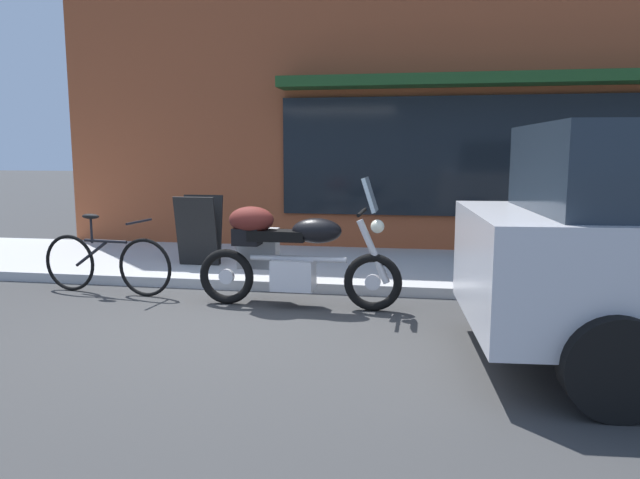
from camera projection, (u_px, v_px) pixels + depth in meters
ground_plane at (224, 322)px, 5.80m from camera, size 80.00×80.00×0.00m
touring_motorcycle at (286, 251)px, 6.31m from camera, size 2.18×0.69×1.38m
parked_bicycle at (106, 262)px, 6.90m from camera, size 1.67×0.48×0.92m
pedestrian_walking at (594, 232)px, 3.97m from camera, size 0.44×0.55×1.74m
sandwich_board_sign at (199, 230)px, 8.01m from camera, size 0.55×0.41×0.92m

